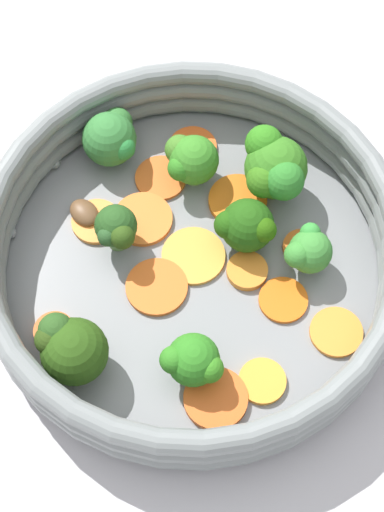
{
  "coord_description": "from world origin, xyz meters",
  "views": [
    {
      "loc": [
        -0.04,
        0.27,
        0.56
      ],
      "look_at": [
        0.0,
        0.0,
        0.03
      ],
      "focal_mm": 60.0,
      "sensor_mm": 36.0,
      "label": 1
    }
  ],
  "objects_px": {
    "carrot_slice_8": "(143,219)",
    "carrot_slice_4": "(96,222)",
    "carrot_slice_13": "(303,247)",
    "carrot_slice_7": "(54,332)",
    "carrot_slice_11": "(238,200)",
    "carrot_slice_1": "(283,300)",
    "broccoli_floret_4": "(190,160)",
    "broccoli_floret_1": "(274,168)",
    "broccoli_floret_5": "(246,226)",
    "carrot_slice_9": "(195,256)",
    "broccoli_floret_0": "(71,349)",
    "carrot_slice_0": "(262,381)",
    "carrot_slice_5": "(248,267)",
    "carrot_slice_10": "(161,178)",
    "carrot_slice_3": "(216,399)",
    "carrot_slice_2": "(157,287)",
    "broccoli_floret_6": "(193,361)",
    "carrot_slice_6": "(336,332)",
    "broccoli_floret_2": "(308,251)",
    "carrot_slice_12": "(193,147)",
    "broccoli_floret_3": "(116,229)",
    "broccoli_floret_7": "(111,138)",
    "skillet": "(192,269)",
    "mushroom_piece_0": "(84,213)"
  },
  "relations": [
    {
      "from": "broccoli_floret_6",
      "to": "carrot_slice_6",
      "type": "bearing_deg",
      "value": -155.47
    },
    {
      "from": "carrot_slice_0",
      "to": "broccoli_floret_0",
      "type": "xyz_separation_m",
      "value": [
        0.13,
        0.01,
        0.03
      ]
    },
    {
      "from": "broccoli_floret_0",
      "to": "broccoli_floret_1",
      "type": "xyz_separation_m",
      "value": [
        -0.12,
        -0.15,
        0.01
      ]
    },
    {
      "from": "carrot_slice_0",
      "to": "broccoli_floret_7",
      "type": "distance_m",
      "value": 0.21
    },
    {
      "from": "carrot_slice_7",
      "to": "carrot_slice_13",
      "type": "relative_size",
      "value": 0.96
    },
    {
      "from": "broccoli_floret_1",
      "to": "broccoli_floret_2",
      "type": "distance_m",
      "value": 0.07
    },
    {
      "from": "broccoli_floret_7",
      "to": "broccoli_floret_1",
      "type": "bearing_deg",
      "value": 172.4
    },
    {
      "from": "broccoli_floret_6",
      "to": "mushroom_piece_0",
      "type": "xyz_separation_m",
      "value": [
        0.1,
        -0.11,
        -0.02
      ]
    },
    {
      "from": "carrot_slice_0",
      "to": "carrot_slice_3",
      "type": "relative_size",
      "value": 0.75
    },
    {
      "from": "broccoli_floret_1",
      "to": "broccoli_floret_7",
      "type": "height_order",
      "value": "broccoli_floret_1"
    },
    {
      "from": "carrot_slice_13",
      "to": "broccoli_floret_5",
      "type": "bearing_deg",
      "value": 0.5
    },
    {
      "from": "carrot_slice_13",
      "to": "carrot_slice_3",
      "type": "bearing_deg",
      "value": 68.67
    },
    {
      "from": "carrot_slice_1",
      "to": "broccoli_floret_4",
      "type": "distance_m",
      "value": 0.12
    },
    {
      "from": "carrot_slice_5",
      "to": "carrot_slice_10",
      "type": "relative_size",
      "value": 0.76
    },
    {
      "from": "carrot_slice_11",
      "to": "carrot_slice_13",
      "type": "bearing_deg",
      "value": 148.18
    },
    {
      "from": "skillet",
      "to": "mushroom_piece_0",
      "type": "relative_size",
      "value": 11.17
    },
    {
      "from": "carrot_slice_2",
      "to": "carrot_slice_13",
      "type": "height_order",
      "value": "same"
    },
    {
      "from": "carrot_slice_7",
      "to": "carrot_slice_6",
      "type": "bearing_deg",
      "value": -171.71
    },
    {
      "from": "carrot_slice_13",
      "to": "broccoli_floret_2",
      "type": "distance_m",
      "value": 0.03
    },
    {
      "from": "broccoli_floret_3",
      "to": "broccoli_floret_7",
      "type": "height_order",
      "value": "broccoli_floret_7"
    },
    {
      "from": "carrot_slice_11",
      "to": "broccoli_floret_1",
      "type": "bearing_deg",
      "value": -154.36
    },
    {
      "from": "carrot_slice_1",
      "to": "carrot_slice_2",
      "type": "bearing_deg",
      "value": 1.89
    },
    {
      "from": "carrot_slice_0",
      "to": "broccoli_floret_2",
      "type": "height_order",
      "value": "broccoli_floret_2"
    },
    {
      "from": "carrot_slice_6",
      "to": "carrot_slice_7",
      "type": "relative_size",
      "value": 1.3
    },
    {
      "from": "broccoli_floret_0",
      "to": "broccoli_floret_1",
      "type": "bearing_deg",
      "value": -127.22
    },
    {
      "from": "carrot_slice_9",
      "to": "broccoli_floret_5",
      "type": "xyz_separation_m",
      "value": [
        -0.03,
        -0.02,
        0.02
      ]
    },
    {
      "from": "skillet",
      "to": "broccoli_floret_7",
      "type": "distance_m",
      "value": 0.12
    },
    {
      "from": "broccoli_floret_7",
      "to": "carrot_slice_5",
      "type": "bearing_deg",
      "value": 144.0
    },
    {
      "from": "carrot_slice_11",
      "to": "broccoli_floret_0",
      "type": "relative_size",
      "value": 0.87
    },
    {
      "from": "carrot_slice_9",
      "to": "broccoli_floret_0",
      "type": "relative_size",
      "value": 0.91
    },
    {
      "from": "carrot_slice_3",
      "to": "carrot_slice_5",
      "type": "relative_size",
      "value": 1.45
    },
    {
      "from": "carrot_slice_3",
      "to": "mushroom_piece_0",
      "type": "relative_size",
      "value": 1.71
    },
    {
      "from": "broccoli_floret_0",
      "to": "broccoli_floret_5",
      "type": "relative_size",
      "value": 1.14
    },
    {
      "from": "skillet",
      "to": "broccoli_floret_5",
      "type": "xyz_separation_m",
      "value": [
        -0.04,
        -0.02,
        0.03
      ]
    },
    {
      "from": "mushroom_piece_0",
      "to": "carrot_slice_1",
      "type": "bearing_deg",
      "value": 162.7
    },
    {
      "from": "carrot_slice_3",
      "to": "carrot_slice_12",
      "type": "relative_size",
      "value": 1.16
    },
    {
      "from": "broccoli_floret_0",
      "to": "broccoli_floret_7",
      "type": "distance_m",
      "value": 0.17
    },
    {
      "from": "carrot_slice_8",
      "to": "carrot_slice_11",
      "type": "relative_size",
      "value": 1.01
    },
    {
      "from": "broccoli_floret_1",
      "to": "broccoli_floret_4",
      "type": "relative_size",
      "value": 1.31
    },
    {
      "from": "carrot_slice_3",
      "to": "broccoli_floret_3",
      "type": "bearing_deg",
      "value": -51.21
    },
    {
      "from": "carrot_slice_7",
      "to": "broccoli_floret_1",
      "type": "bearing_deg",
      "value": -135.43
    },
    {
      "from": "broccoli_floret_2",
      "to": "carrot_slice_1",
      "type": "bearing_deg",
      "value": 67.47
    },
    {
      "from": "carrot_slice_4",
      "to": "broccoli_floret_5",
      "type": "distance_m",
      "value": 0.11
    },
    {
      "from": "broccoli_floret_5",
      "to": "broccoli_floret_0",
      "type": "bearing_deg",
      "value": 47.12
    },
    {
      "from": "carrot_slice_8",
      "to": "carrot_slice_4",
      "type": "bearing_deg",
      "value": 11.6
    },
    {
      "from": "broccoli_floret_0",
      "to": "broccoli_floret_2",
      "type": "bearing_deg",
      "value": -146.63
    },
    {
      "from": "carrot_slice_4",
      "to": "broccoli_floret_7",
      "type": "height_order",
      "value": "broccoli_floret_7"
    },
    {
      "from": "carrot_slice_2",
      "to": "broccoli_floret_3",
      "type": "relative_size",
      "value": 1.1
    },
    {
      "from": "carrot_slice_10",
      "to": "broccoli_floret_5",
      "type": "height_order",
      "value": "broccoli_floret_5"
    },
    {
      "from": "carrot_slice_13",
      "to": "carrot_slice_7",
      "type": "bearing_deg",
      "value": 28.94
    }
  ]
}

